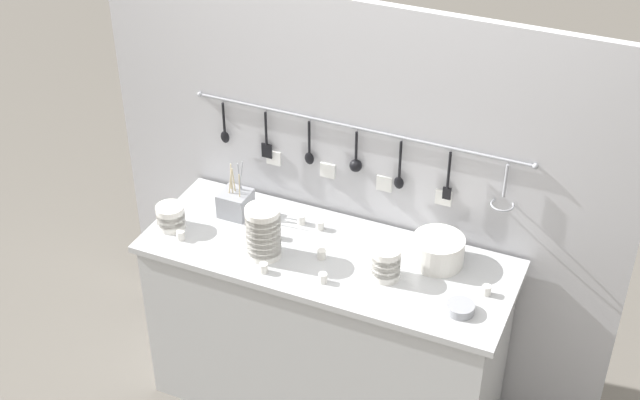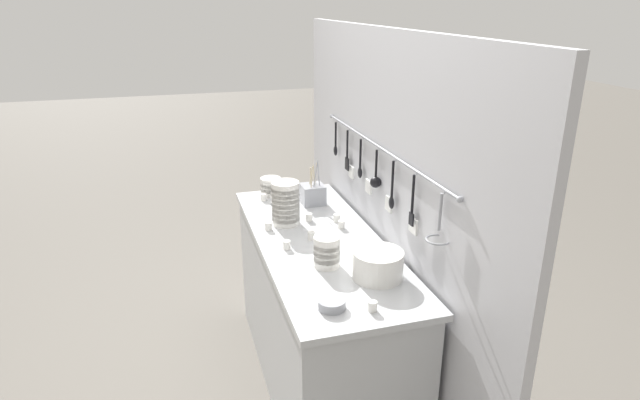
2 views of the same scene
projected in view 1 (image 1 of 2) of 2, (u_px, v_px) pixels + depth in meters
The scene contains 17 objects.
ground_plane at pixel (326, 397), 4.25m from camera, with size 20.00×20.00×0.00m, color #666059.
counter at pixel (327, 330), 4.01m from camera, with size 1.60×0.60×0.86m.
back_wall at pixel (357, 199), 3.98m from camera, with size 2.40×0.11×1.87m.
bowl_stack_tall_left at pixel (386, 263), 3.60m from camera, with size 0.12×0.12×0.14m.
bowl_stack_nested_right at pixel (263, 232), 3.70m from camera, with size 0.15×0.15×0.24m.
bowl_stack_wide_centre at pixel (171, 217), 3.90m from camera, with size 0.12×0.12×0.11m.
plate_stack at pixel (438, 251), 3.69m from camera, with size 0.22×0.22×0.12m.
steel_mixing_bowl at pixel (460, 308), 3.45m from camera, with size 0.11×0.11×0.04m.
cutlery_caddy at pixel (236, 203), 3.98m from camera, with size 0.13×0.13×0.27m.
cup_front_left at pixel (301, 220), 3.94m from camera, with size 0.04×0.04×0.04m.
cup_centre at pixel (486, 290), 3.54m from camera, with size 0.04×0.04×0.04m.
cup_edge_far at pixel (181, 235), 3.84m from camera, with size 0.04×0.04×0.04m.
cup_back_left at pixel (264, 268), 3.65m from camera, with size 0.04×0.04×0.04m.
cup_beside_plates at pixel (277, 234), 3.85m from camera, with size 0.04×0.04×0.04m.
cup_mid_row at pixel (323, 278), 3.60m from camera, with size 0.04×0.04×0.04m.
cup_front_right at pixel (321, 254), 3.73m from camera, with size 0.04×0.04×0.04m.
cup_edge_near at pixel (320, 225), 3.91m from camera, with size 0.04×0.04×0.04m.
Camera 1 is at (1.19, -2.75, 3.16)m, focal length 50.00 mm.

